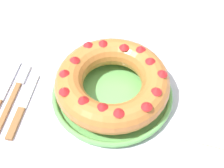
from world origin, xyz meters
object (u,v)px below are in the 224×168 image
object	(u,v)px
napkin	(217,130)
fork	(15,93)
serving_dish	(112,96)
bundt_cake	(112,84)
cake_knife	(21,109)

from	to	relation	value
napkin	fork	bearing A→B (deg)	177.12
serving_dish	bundt_cake	size ratio (longest dim) A/B	1.09
napkin	serving_dish	bearing A→B (deg)	168.69
bundt_cake	napkin	bearing A→B (deg)	-11.32
bundt_cake	serving_dish	bearing A→B (deg)	-127.86
fork	napkin	bearing A→B (deg)	-5.55
fork	cake_knife	xyz separation A→B (m)	(0.03, -0.04, 0.00)
cake_knife	napkin	world-z (taller)	cake_knife
bundt_cake	napkin	size ratio (longest dim) A/B	2.06
serving_dish	fork	xyz separation A→B (m)	(-0.24, -0.02, -0.01)
bundt_cake	cake_knife	size ratio (longest dim) A/B	1.40
bundt_cake	cake_knife	bearing A→B (deg)	-161.32
serving_dish	napkin	bearing A→B (deg)	-11.31
serving_dish	bundt_cake	bearing A→B (deg)	52.14
serving_dish	fork	bearing A→B (deg)	-174.01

